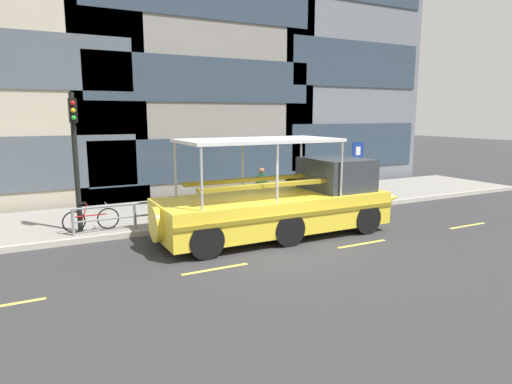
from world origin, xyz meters
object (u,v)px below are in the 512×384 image
traffic_light_pole (75,149)px  parking_sign (357,161)px  pedestrian_near_bow (314,180)px  duck_tour_boat (288,202)px  pedestrian_mid_left (262,185)px  leaned_bicycle (91,219)px

traffic_light_pole → parking_sign: traffic_light_pole is taller
traffic_light_pole → pedestrian_near_bow: bearing=2.3°
traffic_light_pole → duck_tour_boat: bearing=-23.8°
pedestrian_mid_left → leaned_bicycle: bearing=-177.1°
leaned_bicycle → pedestrian_near_bow: (8.93, 0.45, 0.60)m
duck_tour_boat → pedestrian_mid_left: size_ratio=5.64×
pedestrian_near_bow → parking_sign: bearing=-12.8°
duck_tour_boat → pedestrian_near_bow: size_ratio=5.80×
leaned_bicycle → duck_tour_boat: size_ratio=0.19×
traffic_light_pole → pedestrian_near_bow: traffic_light_pole is taller
duck_tour_boat → leaned_bicycle: bearing=155.6°
pedestrian_mid_left → traffic_light_pole: bearing=-177.9°
parking_sign → pedestrian_near_bow: parking_sign is taller
leaned_bicycle → duck_tour_boat: 6.37m
leaned_bicycle → duck_tour_boat: bearing=-24.4°
traffic_light_pole → duck_tour_boat: size_ratio=0.47×
parking_sign → duck_tour_boat: duck_tour_boat is taller
parking_sign → pedestrian_mid_left: size_ratio=1.54×
parking_sign → leaned_bicycle: 10.93m
parking_sign → duck_tour_boat: size_ratio=0.27×
parking_sign → leaned_bicycle: bearing=-179.9°
traffic_light_pole → pedestrian_mid_left: bearing=2.1°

